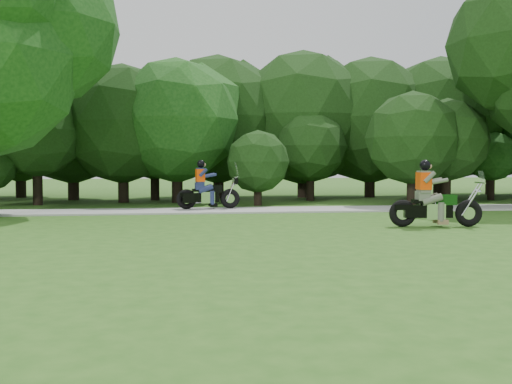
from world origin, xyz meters
name	(u,v)px	position (x,y,z in m)	size (l,w,h in m)	color
ground	(369,240)	(0.00, 0.00, 0.00)	(100.00, 100.00, 0.00)	#2C5B1A
walkway	(298,210)	(0.00, 8.00, 0.03)	(60.00, 2.20, 0.06)	#A3A39E
tree_line	(266,123)	(-0.17, 14.74, 3.63)	(40.07, 12.29, 7.77)	black
chopper_motorcycle	(431,202)	(2.53, 2.29, 0.68)	(2.57, 0.79, 1.83)	black
touring_motorcycle	(204,191)	(-3.39, 8.43, 0.71)	(2.35, 0.81, 1.79)	black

